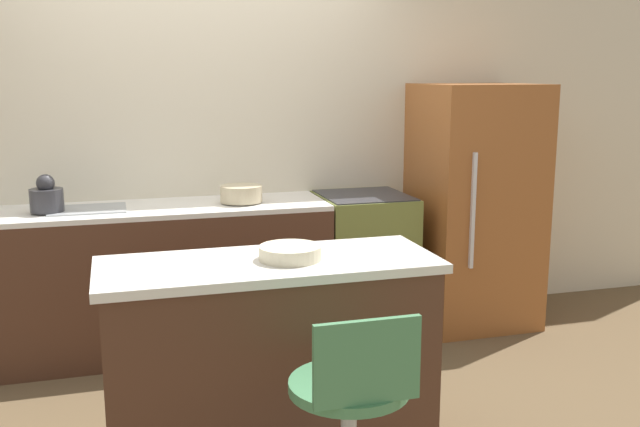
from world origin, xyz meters
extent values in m
plane|color=brown|center=(0.00, 0.00, 0.00)|extent=(14.00, 14.00, 0.00)
cube|color=beige|center=(0.00, 0.65, 1.30)|extent=(8.00, 0.06, 2.60)
cube|color=#4C2D1E|center=(-0.32, 0.32, 0.44)|extent=(2.13, 0.60, 0.89)
cube|color=white|center=(-0.32, 0.32, 0.90)|extent=(2.13, 0.60, 0.03)
cube|color=#9EA3A8|center=(-0.69, 0.32, 0.92)|extent=(0.44, 0.33, 0.01)
cube|color=#4C2D1E|center=(0.09, -1.11, 0.44)|extent=(1.41, 0.54, 0.88)
cube|color=white|center=(0.09, -1.11, 0.90)|extent=(1.47, 0.58, 0.04)
cube|color=olive|center=(1.05, 0.32, 0.46)|extent=(0.58, 0.60, 0.92)
cube|color=black|center=(1.05, 0.01, 0.32)|extent=(0.41, 0.01, 0.32)
cube|color=#333338|center=(1.05, 0.32, 0.92)|extent=(0.55, 0.57, 0.01)
cube|color=#995628|center=(1.83, 0.26, 0.82)|extent=(0.76, 0.71, 1.64)
cube|color=silver|center=(1.62, -0.10, 0.86)|extent=(0.02, 0.02, 0.74)
cylinder|color=#478456|center=(0.26, -1.73, 0.59)|extent=(0.45, 0.45, 0.04)
cube|color=#478456|center=(0.26, -1.92, 0.76)|extent=(0.38, 0.02, 0.30)
cylinder|color=#333338|center=(-0.91, 0.29, 0.99)|extent=(0.19, 0.19, 0.13)
sphere|color=#333338|center=(-0.91, 0.29, 1.09)|extent=(0.10, 0.10, 0.10)
cylinder|color=#C1B28E|center=(0.22, 0.29, 0.98)|extent=(0.26, 0.26, 0.10)
cylinder|color=beige|center=(0.19, -1.13, 0.95)|extent=(0.27, 0.27, 0.06)
camera|label=1|loc=(-0.53, -4.05, 1.72)|focal=40.00mm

